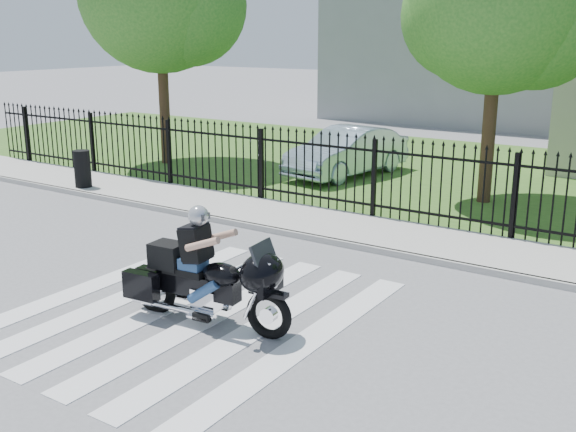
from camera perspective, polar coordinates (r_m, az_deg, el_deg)
The scene contains 10 objects.
ground at distance 10.18m, azimuth -8.30°, elevation -7.96°, with size 120.00×120.00×0.00m, color slate.
crosswalk at distance 10.18m, azimuth -8.30°, elevation -7.93°, with size 5.00×5.50×0.01m, color silver, non-canonical shape.
sidewalk at distance 14.05m, azimuth 5.34°, elevation -1.06°, with size 40.00×2.00×0.12m, color #ADAAA3.
curb at distance 13.21m, azimuth 3.28°, elevation -2.07°, with size 40.00×0.12×0.12m, color #ADAAA3.
grass_strip at distance 20.34m, azimuth 14.78°, elevation 3.44°, with size 40.00×12.00×0.02m, color #335C1F.
iron_fence at distance 14.71m, azimuth 7.28°, elevation 3.01°, with size 26.00×0.04×1.80m.
tree_mid at distance 16.65m, azimuth 17.42°, elevation 16.91°, with size 4.20×4.20×6.78m.
motorcycle_rider at distance 9.51m, azimuth -7.16°, elevation -4.98°, with size 2.64×0.96×1.75m.
parked_car at distance 19.42m, azimuth 5.03°, elevation 5.45°, with size 1.45×4.17×1.37m, color #A9C0D5.
litter_bin at distance 18.23m, azimuth -17.01°, elevation 3.85°, with size 0.43×0.43×0.96m, color black.
Camera 1 is at (6.33, -6.91, 3.98)m, focal length 42.00 mm.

